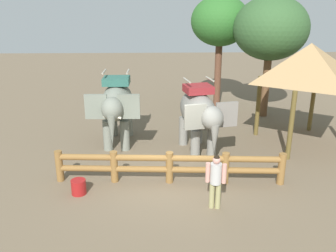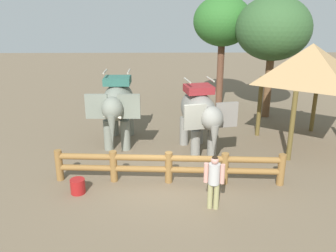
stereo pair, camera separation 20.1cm
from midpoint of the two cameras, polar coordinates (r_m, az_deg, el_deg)
name	(u,v)px [view 1 (the left image)]	position (r m, az deg, el deg)	size (l,w,h in m)	color
ground_plane	(169,180)	(12.13, -0.27, -8.47)	(60.00, 60.00, 0.00)	brown
log_fence	(169,165)	(11.75, -0.26, -6.14)	(7.39, 0.68, 1.05)	brown
elephant_near_left	(117,105)	(14.61, -8.41, 3.33)	(1.99, 3.47, 3.00)	slate
elephant_center	(199,113)	(13.65, 4.52, 2.03)	(2.09, 3.42, 2.87)	gray
tourist_woman_in_black	(216,178)	(10.29, 6.93, -8.08)	(0.57, 0.37, 1.64)	#98935F
thatched_shelter	(309,63)	(15.18, 20.88, 9.14)	(4.18, 4.18, 4.07)	brown
tree_far_left	(271,29)	(18.41, 15.49, 14.43)	(3.54, 3.54, 5.84)	brown
tree_back_center	(220,22)	(19.71, 7.86, 15.83)	(3.03, 3.03, 5.86)	brown
feed_bucket	(79,187)	(11.60, -14.30, -9.23)	(0.45, 0.45, 0.46)	maroon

